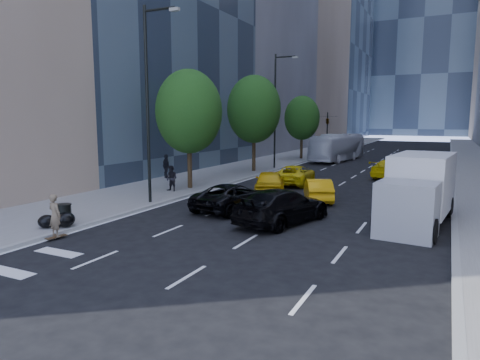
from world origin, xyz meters
The scene contains 23 objects.
ground centered at (0.00, 0.00, 0.00)m, with size 160.00×160.00×0.00m, color black.
sidewalk_left centered at (-9.00, 30.00, 0.07)m, with size 6.00×120.00×0.15m, color slate.
sidewalk_right centered at (10.00, 30.00, 0.07)m, with size 4.00×120.00×0.15m, color slate.
tower_left_end centered at (-22.00, 92.00, 30.00)m, with size 20.00×28.00×60.00m, color #293240.
lamp_near centered at (-6.32, 4.00, 5.81)m, with size 2.13×0.22×10.00m.
lamp_far centered at (-6.32, 22.00, 5.81)m, with size 2.13×0.22×10.00m.
tree_near centered at (-7.20, 9.00, 4.97)m, with size 4.20×4.20×7.46m.
tree_mid centered at (-7.20, 19.00, 5.32)m, with size 4.50×4.50×7.99m.
tree_far centered at (-7.20, 32.00, 4.62)m, with size 3.90×3.90×6.92m.
traffic_signal centered at (-6.40, 40.00, 4.23)m, with size 2.48×0.53×5.20m.
skateboarder centered at (-5.60, -2.87, 0.81)m, with size 0.59×0.39×1.63m, color brown.
black_sedan_lincoln centered at (-2.00, 4.77, 0.67)m, with size 2.21×4.79×1.33m, color black.
black_sedan_mercedes centered at (1.20, 3.30, 0.76)m, with size 2.12×5.21×1.51m, color black.
taxi_a centered at (-2.00, 9.74, 0.74)m, with size 1.75×4.35×1.48m, color #D2A30B.
taxi_b centered at (1.20, 9.00, 0.63)m, with size 1.33×3.81×1.26m, color #D5960B.
taxi_c centered at (-1.95, 14.25, 0.66)m, with size 2.20×4.78×1.33m, color yellow.
taxi_d centered at (3.95, 20.50, 0.73)m, with size 2.04×5.03×1.46m, color yellow.
city_bus centered at (-3.20, 32.33, 1.46)m, with size 2.45×10.47×2.92m, color silver.
box_truck centered at (6.52, 5.57, 1.52)m, with size 2.92×6.47×2.99m.
pedestrian_a centered at (-7.47, 7.37, 0.93)m, with size 0.76×0.59×1.57m, color black.
pedestrian_b centered at (-11.20, 12.02, 1.04)m, with size 1.04×0.43×1.78m, color black.
trash_can centered at (-6.60, -1.56, 0.58)m, with size 0.57×0.57×0.85m, color black.
garbage_bags centered at (-6.54, -1.95, 0.44)m, with size 1.24×1.20×0.61m.
Camera 1 is at (7.56, -13.95, 4.53)m, focal length 32.00 mm.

